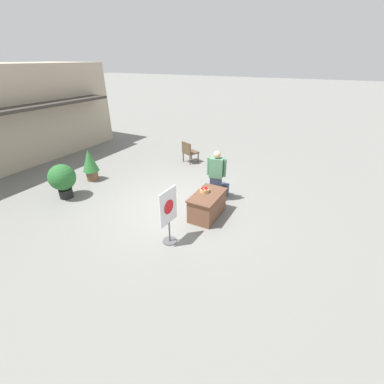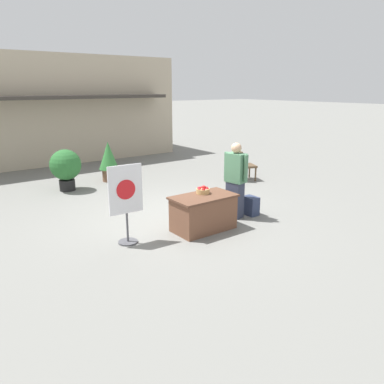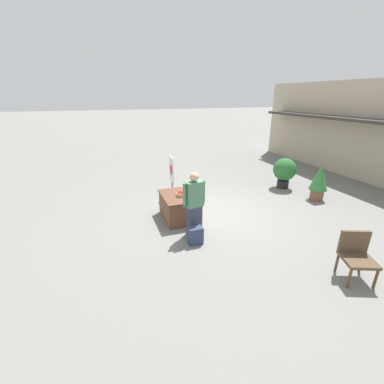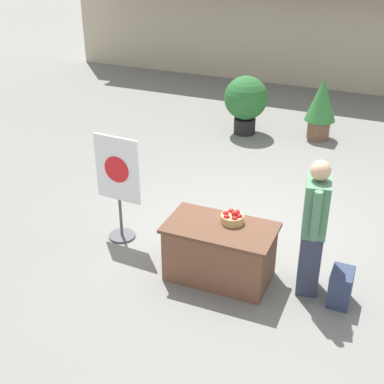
# 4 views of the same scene
# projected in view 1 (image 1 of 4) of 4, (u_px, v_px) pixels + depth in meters

# --- Properties ---
(ground_plane) EXTENTS (120.00, 120.00, 0.00)m
(ground_plane) POSITION_uv_depth(u_px,v_px,m) (179.00, 205.00, 8.07)
(ground_plane) COLOR slate
(display_table) EXTENTS (1.29, 0.73, 0.71)m
(display_table) POSITION_uv_depth(u_px,v_px,m) (207.00, 205.00, 7.38)
(display_table) COLOR brown
(display_table) RESTS_ON ground_plane
(apple_basket) EXTENTS (0.27, 0.27, 0.16)m
(apple_basket) POSITION_uv_depth(u_px,v_px,m) (205.00, 190.00, 7.32)
(apple_basket) COLOR tan
(apple_basket) RESTS_ON display_table
(person_visitor) EXTENTS (0.33, 0.60, 1.65)m
(person_visitor) POSITION_uv_depth(u_px,v_px,m) (216.00, 176.00, 8.04)
(person_visitor) COLOR #33384C
(person_visitor) RESTS_ON ground_plane
(backpack) EXTENTS (0.24, 0.34, 0.42)m
(backpack) POSITION_uv_depth(u_px,v_px,m) (223.00, 189.00, 8.59)
(backpack) COLOR #2D3856
(backpack) RESTS_ON ground_plane
(poster_board) EXTENTS (0.64, 0.36, 1.47)m
(poster_board) POSITION_uv_depth(u_px,v_px,m) (169.00, 214.00, 6.11)
(poster_board) COLOR #4C4C51
(poster_board) RESTS_ON ground_plane
(patio_chair) EXTENTS (0.72, 0.72, 0.92)m
(patio_chair) POSITION_uv_depth(u_px,v_px,m) (189.00, 151.00, 11.16)
(patio_chair) COLOR brown
(patio_chair) RESTS_ON ground_plane
(potted_plant_near_left) EXTENTS (0.58, 0.58, 1.20)m
(potted_plant_near_left) POSITION_uv_depth(u_px,v_px,m) (90.00, 163.00, 9.45)
(potted_plant_near_left) COLOR brown
(potted_plant_near_left) RESTS_ON ground_plane
(potted_plant_near_right) EXTENTS (0.84, 0.84, 1.15)m
(potted_plant_near_right) POSITION_uv_depth(u_px,v_px,m) (62.00, 179.00, 8.24)
(potted_plant_near_right) COLOR black
(potted_plant_near_right) RESTS_ON ground_plane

